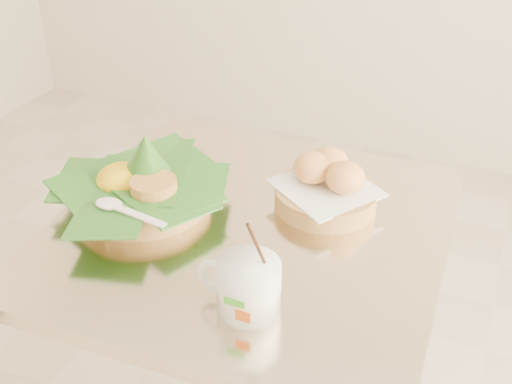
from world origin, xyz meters
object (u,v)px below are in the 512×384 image
at_px(cafe_table, 250,315).
at_px(coffee_mug, 247,285).
at_px(bread_basket, 327,186).
at_px(rice_basket, 141,183).

height_order(cafe_table, coffee_mug, coffee_mug).
xyz_separation_m(cafe_table, bread_basket, (0.11, 0.12, 0.26)).
height_order(rice_basket, coffee_mug, coffee_mug).
bearing_deg(cafe_table, rice_basket, -176.82).
height_order(cafe_table, bread_basket, bread_basket).
height_order(bread_basket, coffee_mug, coffee_mug).
bearing_deg(cafe_table, coffee_mug, -67.32).
relative_size(bread_basket, coffee_mug, 1.35).
distance_m(cafe_table, rice_basket, 0.34).
height_order(rice_basket, bread_basket, rice_basket).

